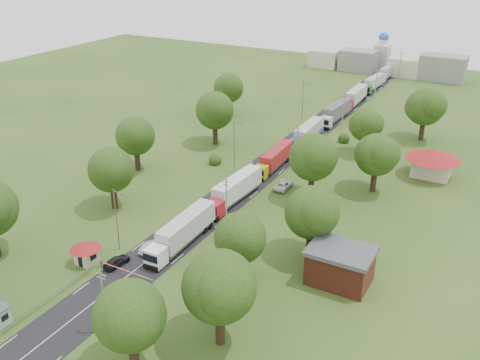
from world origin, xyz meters
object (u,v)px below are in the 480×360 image
Objects in this scene: boom_barrier at (119,269)px; car_lane_front at (117,261)px; pedestrian_near at (116,288)px; car_lane_mid at (152,247)px; info_sign at (321,133)px; truck_0 at (183,231)px; guard_booth at (86,250)px.

boom_barrier is 2.23m from car_lane_front.
boom_barrier is at bearing 82.41° from pedestrian_near.
boom_barrier is 5.61× the size of pedestrian_near.
car_lane_mid is (2.00, 5.50, 0.04)m from car_lane_front.
info_sign is at bearing -96.30° from car_lane_mid.
car_lane_front is at bearing 70.39° from car_lane_mid.
car_lane_front is (-1.64, 1.50, -0.19)m from boom_barrier.
truck_0 is at bearing -112.41° from car_lane_front.
guard_booth reaches higher than boom_barrier.
boom_barrier is at bearing -107.72° from truck_0.
car_lane_mid is at bearing -103.62° from car_lane_front.
guard_booth is at bearing 113.37° from pedestrian_near.
info_sign is 0.91× the size of car_lane_mid.
info_sign is at bearing 42.33° from pedestrian_near.
guard_booth is 9.23m from pedestrian_near.
pedestrian_near is at bearing -93.38° from truck_0.
truck_0 is 5.08m from car_lane_mid.
boom_barrier is 2.10× the size of guard_booth.
boom_barrier is at bearing 0.01° from guard_booth.
boom_barrier is at bearing 143.96° from car_lane_front.
pedestrian_near is at bearing 102.38° from car_lane_mid.
truck_0 is (3.43, 10.74, 1.41)m from boom_barrier.
pedestrian_near is at bearing -22.54° from guard_booth.
guard_booth is at bearing 26.04° from car_lane_front.
info_sign is 49.37m from truck_0.
car_lane_front is at bearing 137.60° from boom_barrier.
info_sign is 0.99× the size of car_lane_front.
car_lane_mid is 2.75× the size of pedestrian_near.
info_sign is 53.41m from car_lane_mid.
truck_0 is at bearing 42.52° from pedestrian_near.
info_sign is at bearing 83.76° from boom_barrier.
info_sign reaches higher than car_lane_front.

